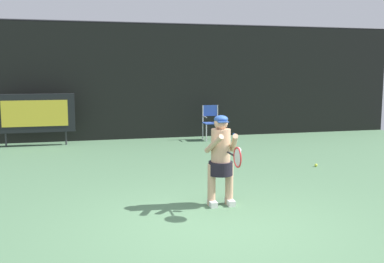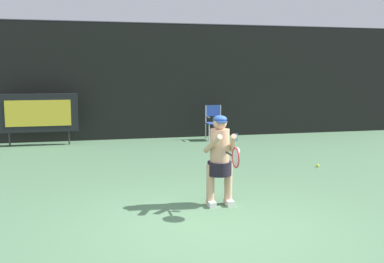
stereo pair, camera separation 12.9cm
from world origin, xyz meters
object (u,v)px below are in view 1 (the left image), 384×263
at_px(tennis_player, 221,157).
at_px(tennis_ball_loose, 316,165).
at_px(water_bottle, 234,137).
at_px(tennis_racket, 237,157).
at_px(scoreboard, 35,113).
at_px(umpire_chair, 211,120).

distance_m(tennis_player, tennis_ball_loose, 3.83).
height_order(water_bottle, tennis_racket, tennis_racket).
relative_size(water_bottle, tennis_ball_loose, 3.90).
relative_size(scoreboard, tennis_racket, 3.65).
xyz_separation_m(umpire_chair, tennis_player, (-1.84, -6.68, 0.18)).
relative_size(water_bottle, tennis_player, 0.18).
relative_size(scoreboard, tennis_ball_loose, 32.35).
height_order(water_bottle, tennis_ball_loose, water_bottle).
bearing_deg(tennis_racket, scoreboard, 112.20).
distance_m(tennis_player, tennis_racket, 0.62).
bearing_deg(umpire_chair, tennis_player, -105.41).
bearing_deg(tennis_racket, umpire_chair, 73.56).
bearing_deg(tennis_ball_loose, water_bottle, 97.91).
bearing_deg(tennis_racket, tennis_ball_loose, 41.59).
xyz_separation_m(water_bottle, tennis_player, (-2.44, -6.27, 0.67)).
height_order(scoreboard, umpire_chair, scoreboard).
bearing_deg(scoreboard, water_bottle, -5.35).
bearing_deg(umpire_chair, scoreboard, 178.50).
relative_size(umpire_chair, tennis_racket, 1.79).
bearing_deg(umpire_chair, tennis_ball_loose, -75.34).
xyz_separation_m(umpire_chair, water_bottle, (0.60, -0.41, -0.50)).
xyz_separation_m(umpire_chair, tennis_racket, (-1.79, -7.29, 0.28)).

